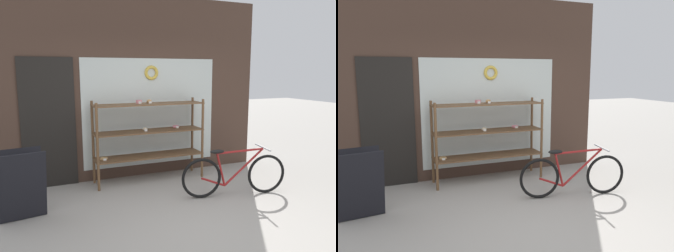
# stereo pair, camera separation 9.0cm
# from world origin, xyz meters

# --- Properties ---
(ground_plane) EXTENTS (30.00, 30.00, 0.00)m
(ground_plane) POSITION_xyz_m (0.00, 0.00, 0.00)
(ground_plane) COLOR gray
(storefront_facade) EXTENTS (4.63, 0.13, 3.17)m
(storefront_facade) POSITION_xyz_m (-0.05, 2.25, 1.54)
(storefront_facade) COLOR #473328
(storefront_facade) RESTS_ON ground_plane
(display_case) EXTENTS (1.89, 0.45, 1.41)m
(display_case) POSITION_xyz_m (0.04, 1.90, 0.85)
(display_case) COLOR brown
(display_case) RESTS_ON ground_plane
(bicycle) EXTENTS (1.64, 0.49, 0.74)m
(bicycle) POSITION_xyz_m (0.99, 0.72, 0.33)
(bicycle) COLOR black
(bicycle) RESTS_ON ground_plane
(sandwich_board) EXTENTS (0.62, 0.46, 0.90)m
(sandwich_board) POSITION_xyz_m (-1.96, 1.05, 0.45)
(sandwich_board) COLOR black
(sandwich_board) RESTS_ON ground_plane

